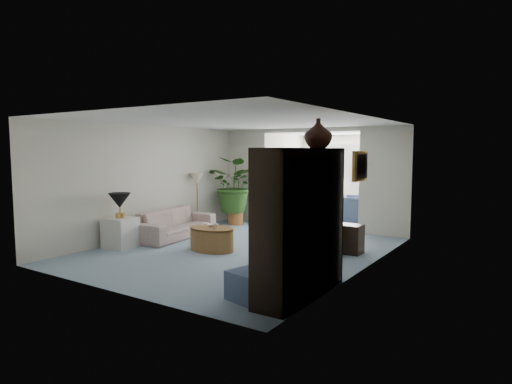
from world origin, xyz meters
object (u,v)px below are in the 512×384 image
Objects in this scene: table_lamp at (120,200)px; side_table_dark at (350,239)px; wingback_chair at (310,229)px; sunroom_table at (338,209)px; sunroom_chair_maroon at (303,207)px; plant_pot at (236,218)px; entertainment_cabinet at (301,223)px; coffee_bowl at (213,225)px; ottoman at (250,285)px; framed_picture at (361,166)px; floor_lamp at (197,178)px; sunroom_chair_blue at (354,210)px; sofa at (175,224)px; coffee_cup at (214,227)px; end_table at (121,233)px; coffee_table at (212,239)px; cabinet_urn at (318,133)px.

table_lamp is 4.59m from side_table_dark.
sunroom_table is (-1.19, 4.26, -0.16)m from wingback_chair.
table_lamp reaches higher than sunroom_chair_maroon.
entertainment_cabinet is at bearing -45.43° from plant_pot.
ottoman is (2.26, -2.04, -0.28)m from coffee_bowl.
framed_picture reaches higher than floor_lamp.
floor_lamp reaches higher than wingback_chair.
framed_picture is at bearing -169.92° from sunroom_chair_blue.
entertainment_cabinet is at bearing -122.18° from sofa.
side_table_dark is at bearing -176.89° from wingback_chair.
floor_lamp reaches higher than sofa.
sunroom_table is at bearing 33.26° from sunroom_chair_blue.
floor_lamp reaches higher than coffee_cup.
sunroom_chair_maroon is at bearing 75.03° from end_table.
sunroom_chair_maroon reaches higher than end_table.
entertainment_cabinet is at bearing -177.61° from sunroom_chair_blue.
coffee_cup is at bearing 138.15° from ottoman.
table_lamp is 0.46× the size of coffee_table.
floor_lamp is 4.37m from side_table_dark.
side_table_dark is (3.85, 0.70, -0.04)m from sofa.
side_table_dark reaches higher than coffee_bowl.
coffee_cup is at bearing -61.28° from plant_pot.
sunroom_chair_blue is 1.56× the size of sunroom_table.
framed_picture is at bearing 5.89° from coffee_cup.
ottoman is 1.20× the size of plant_pot.
ottoman is (-0.47, -0.52, -0.80)m from entertainment_cabinet.
plant_pot is at bearing 134.57° from entertainment_cabinet.
coffee_cup is 3.22m from plant_pot.
ottoman is (-0.47, -1.02, -2.00)m from cabinet_urn.
wingback_chair is at bearing 26.70° from coffee_bowl.
wingback_chair is 1.76× the size of sunroom_table.
wingback_chair is 1.98× the size of ottoman.
table_lamp reaches higher than sunroom_chair_blue.
end_table reaches higher than ottoman.
wingback_chair is (1.64, 0.95, 0.21)m from coffee_table.
sofa is 3.96× the size of sunroom_table.
sunroom_chair_maroon is at bearing -135.00° from sunroom_table.
sunroom_table is at bearing -94.45° from wingback_chair.
ottoman is at bearing 80.97° from wingback_chair.
entertainment_cabinet is at bearing 93.56° from wingback_chair.
sunroom_chair_blue is (-0.44, 3.51, -0.05)m from wingback_chair.
wingback_chair is at bearing 27.59° from end_table.
table_lamp reaches higher than ottoman.
plant_pot is (-4.30, 2.53, -1.54)m from framed_picture.
entertainment_cabinet is (4.39, -0.63, 0.69)m from end_table.
end_table is 3.78m from wingback_chair.
coffee_table is 2.37× the size of plant_pot.
plant_pot is at bearing 117.17° from coffee_bowl.
coffee_bowl is at bearing 116.57° from coffee_table.
sunroom_table is at bearing 103.80° from ottoman.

